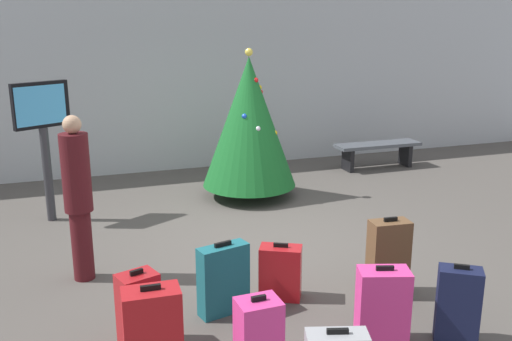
{
  "coord_description": "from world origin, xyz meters",
  "views": [
    {
      "loc": [
        -2.11,
        -6.23,
        2.72
      ],
      "look_at": [
        0.09,
        0.18,
        0.9
      ],
      "focal_mm": 39.54,
      "sensor_mm": 36.0,
      "label": 1
    }
  ],
  "objects_px": {
    "suitcase_4": "(139,311)",
    "suitcase_8": "(153,338)",
    "suitcase_3": "(223,279)",
    "suitcase_0": "(383,306)",
    "waiting_bench": "(378,149)",
    "traveller_0": "(78,194)",
    "suitcase_5": "(388,258)",
    "holiday_tree": "(249,122)",
    "flight_info_kiosk": "(43,127)",
    "suitcase_2": "(458,306)",
    "suitcase_6": "(280,272)",
    "suitcase_1": "(259,340)"
  },
  "relations": [
    {
      "from": "suitcase_4",
      "to": "suitcase_8",
      "type": "bearing_deg",
      "value": -86.37
    },
    {
      "from": "suitcase_3",
      "to": "suitcase_8",
      "type": "distance_m",
      "value": 1.2
    },
    {
      "from": "suitcase_0",
      "to": "waiting_bench",
      "type": "bearing_deg",
      "value": 59.67
    },
    {
      "from": "suitcase_0",
      "to": "suitcase_3",
      "type": "height_order",
      "value": "suitcase_3"
    },
    {
      "from": "waiting_bench",
      "to": "suitcase_4",
      "type": "relative_size",
      "value": 2.31
    },
    {
      "from": "traveller_0",
      "to": "suitcase_5",
      "type": "height_order",
      "value": "traveller_0"
    },
    {
      "from": "holiday_tree",
      "to": "suitcase_8",
      "type": "distance_m",
      "value": 4.9
    },
    {
      "from": "suitcase_5",
      "to": "suitcase_8",
      "type": "relative_size",
      "value": 0.99
    },
    {
      "from": "flight_info_kiosk",
      "to": "suitcase_4",
      "type": "height_order",
      "value": "flight_info_kiosk"
    },
    {
      "from": "suitcase_2",
      "to": "suitcase_8",
      "type": "bearing_deg",
      "value": 174.49
    },
    {
      "from": "holiday_tree",
      "to": "waiting_bench",
      "type": "distance_m",
      "value": 3.09
    },
    {
      "from": "suitcase_8",
      "to": "suitcase_4",
      "type": "bearing_deg",
      "value": 93.63
    },
    {
      "from": "suitcase_4",
      "to": "suitcase_6",
      "type": "distance_m",
      "value": 1.52
    },
    {
      "from": "suitcase_0",
      "to": "suitcase_5",
      "type": "height_order",
      "value": "suitcase_5"
    },
    {
      "from": "flight_info_kiosk",
      "to": "waiting_bench",
      "type": "xyz_separation_m",
      "value": [
        5.8,
        1.04,
        -0.96
      ]
    },
    {
      "from": "flight_info_kiosk",
      "to": "waiting_bench",
      "type": "relative_size",
      "value": 1.17
    },
    {
      "from": "suitcase_3",
      "to": "traveller_0",
      "type": "bearing_deg",
      "value": 135.62
    },
    {
      "from": "suitcase_1",
      "to": "suitcase_3",
      "type": "distance_m",
      "value": 1.08
    },
    {
      "from": "flight_info_kiosk",
      "to": "suitcase_3",
      "type": "bearing_deg",
      "value": -64.24
    },
    {
      "from": "holiday_tree",
      "to": "traveller_0",
      "type": "height_order",
      "value": "holiday_tree"
    },
    {
      "from": "suitcase_2",
      "to": "suitcase_5",
      "type": "distance_m",
      "value": 0.98
    },
    {
      "from": "traveller_0",
      "to": "suitcase_1",
      "type": "relative_size",
      "value": 2.52
    },
    {
      "from": "suitcase_3",
      "to": "suitcase_6",
      "type": "xyz_separation_m",
      "value": [
        0.62,
        0.11,
        -0.07
      ]
    },
    {
      "from": "suitcase_0",
      "to": "suitcase_8",
      "type": "relative_size",
      "value": 0.85
    },
    {
      "from": "suitcase_3",
      "to": "flight_info_kiosk",
      "type": "bearing_deg",
      "value": 115.76
    },
    {
      "from": "holiday_tree",
      "to": "suitcase_4",
      "type": "relative_size",
      "value": 3.24
    },
    {
      "from": "suitcase_0",
      "to": "suitcase_1",
      "type": "bearing_deg",
      "value": -172.59
    },
    {
      "from": "suitcase_3",
      "to": "suitcase_6",
      "type": "distance_m",
      "value": 0.63
    },
    {
      "from": "suitcase_0",
      "to": "suitcase_2",
      "type": "bearing_deg",
      "value": -19.44
    },
    {
      "from": "suitcase_2",
      "to": "suitcase_8",
      "type": "height_order",
      "value": "suitcase_8"
    },
    {
      "from": "suitcase_2",
      "to": "suitcase_5",
      "type": "bearing_deg",
      "value": 95.31
    },
    {
      "from": "suitcase_6",
      "to": "suitcase_8",
      "type": "bearing_deg",
      "value": -144.86
    },
    {
      "from": "holiday_tree",
      "to": "suitcase_4",
      "type": "xyz_separation_m",
      "value": [
        -2.22,
        -3.75,
        -0.86
      ]
    },
    {
      "from": "suitcase_1",
      "to": "suitcase_2",
      "type": "relative_size",
      "value": 0.98
    },
    {
      "from": "suitcase_5",
      "to": "flight_info_kiosk",
      "type": "bearing_deg",
      "value": 133.38
    },
    {
      "from": "suitcase_0",
      "to": "traveller_0",
      "type": "bearing_deg",
      "value": 138.24
    },
    {
      "from": "flight_info_kiosk",
      "to": "suitcase_5",
      "type": "distance_m",
      "value": 4.83
    },
    {
      "from": "suitcase_5",
      "to": "traveller_0",
      "type": "bearing_deg",
      "value": 154.65
    },
    {
      "from": "suitcase_5",
      "to": "suitcase_2",
      "type": "bearing_deg",
      "value": -84.69
    },
    {
      "from": "suitcase_4",
      "to": "waiting_bench",
      "type": "bearing_deg",
      "value": 42.54
    },
    {
      "from": "suitcase_0",
      "to": "suitcase_6",
      "type": "xyz_separation_m",
      "value": [
        -0.54,
        1.03,
        -0.06
      ]
    },
    {
      "from": "suitcase_4",
      "to": "suitcase_8",
      "type": "relative_size",
      "value": 0.85
    },
    {
      "from": "suitcase_1",
      "to": "suitcase_6",
      "type": "relative_size",
      "value": 1.21
    },
    {
      "from": "flight_info_kiosk",
      "to": "suitcase_2",
      "type": "xyz_separation_m",
      "value": [
        3.34,
        -4.41,
        -0.98
      ]
    },
    {
      "from": "suitcase_3",
      "to": "suitcase_6",
      "type": "height_order",
      "value": "suitcase_3"
    },
    {
      "from": "suitcase_0",
      "to": "suitcase_8",
      "type": "bearing_deg",
      "value": 179.03
    },
    {
      "from": "holiday_tree",
      "to": "flight_info_kiosk",
      "type": "bearing_deg",
      "value": -177.21
    },
    {
      "from": "holiday_tree",
      "to": "flight_info_kiosk",
      "type": "distance_m",
      "value": 2.97
    },
    {
      "from": "suitcase_3",
      "to": "holiday_tree",
      "type": "bearing_deg",
      "value": 67.92
    },
    {
      "from": "suitcase_2",
      "to": "suitcase_6",
      "type": "xyz_separation_m",
      "value": [
        -1.15,
        1.25,
        -0.07
      ]
    }
  ]
}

